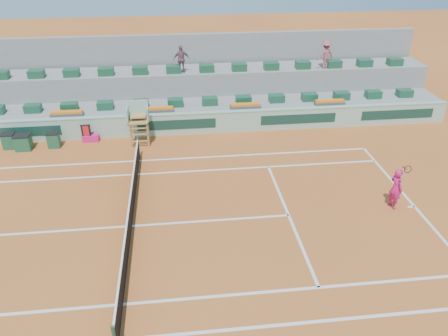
{
  "coord_description": "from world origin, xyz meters",
  "views": [
    {
      "loc": [
        2.06,
        -14.32,
        10.57
      ],
      "look_at": [
        4.0,
        2.5,
        1.0
      ],
      "focal_mm": 35.0,
      "sensor_mm": 36.0,
      "label": 1
    }
  ],
  "objects_px": {
    "drink_cooler_a": "(54,140)",
    "tennis_player": "(396,188)",
    "umpire_chair": "(138,117)",
    "player_bag": "(91,138)"
  },
  "relations": [
    {
      "from": "umpire_chair",
      "to": "tennis_player",
      "type": "distance_m",
      "value": 13.19
    },
    {
      "from": "player_bag",
      "to": "umpire_chair",
      "type": "distance_m",
      "value": 3.11
    },
    {
      "from": "player_bag",
      "to": "tennis_player",
      "type": "relative_size",
      "value": 0.38
    },
    {
      "from": "drink_cooler_a",
      "to": "tennis_player",
      "type": "distance_m",
      "value": 17.22
    },
    {
      "from": "drink_cooler_a",
      "to": "tennis_player",
      "type": "bearing_deg",
      "value": -25.77
    },
    {
      "from": "player_bag",
      "to": "drink_cooler_a",
      "type": "bearing_deg",
      "value": -165.45
    },
    {
      "from": "drink_cooler_a",
      "to": "tennis_player",
      "type": "relative_size",
      "value": 0.37
    },
    {
      "from": "player_bag",
      "to": "tennis_player",
      "type": "distance_m",
      "value": 15.83
    },
    {
      "from": "tennis_player",
      "to": "umpire_chair",
      "type": "bearing_deg",
      "value": 145.96
    },
    {
      "from": "player_bag",
      "to": "umpire_chair",
      "type": "xyz_separation_m",
      "value": [
        2.75,
        -0.58,
        1.35
      ]
    }
  ]
}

